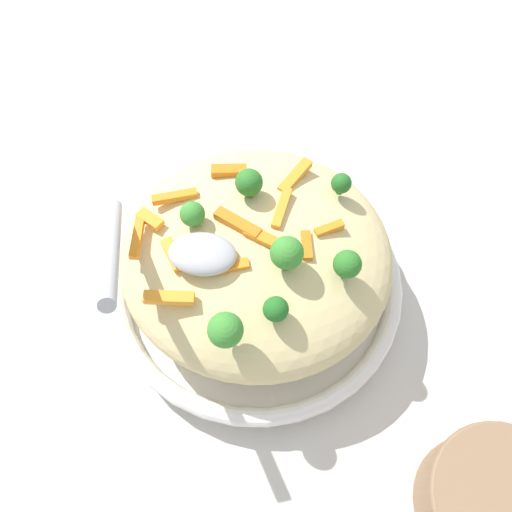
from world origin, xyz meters
TOP-DOWN VIEW (x-y plane):
  - ground_plane at (0.00, 0.00)m, footprint 2.40×2.40m
  - serving_bowl at (0.00, 0.00)m, footprint 0.29×0.29m
  - pasta_mound at (0.00, 0.00)m, footprint 0.25×0.24m
  - carrot_piece_0 at (0.07, 0.03)m, footprint 0.03×0.03m
  - carrot_piece_1 at (0.08, -0.03)m, footprint 0.04×0.02m
  - carrot_piece_2 at (-0.04, 0.01)m, footprint 0.01×0.03m
  - carrot_piece_3 at (0.02, 0.00)m, footprint 0.04×0.03m
  - carrot_piece_4 at (-0.06, -0.01)m, footprint 0.03×0.02m
  - carrot_piece_5 at (0.06, 0.07)m, footprint 0.04×0.01m
  - carrot_piece_6 at (-0.02, -0.02)m, footprint 0.01×0.04m
  - carrot_piece_7 at (0.03, -0.06)m, footprint 0.03×0.02m
  - carrot_piece_8 at (-0.01, 0.01)m, footprint 0.03×0.02m
  - carrot_piece_9 at (0.10, 0.02)m, footprint 0.01×0.04m
  - carrot_piece_10 at (0.01, 0.04)m, footprint 0.03×0.02m
  - carrot_piece_11 at (-0.03, -0.06)m, footprint 0.03×0.04m
  - carrot_piece_12 at (0.09, 0.00)m, footprint 0.03×0.02m
  - broccoli_floret_0 at (-0.07, -0.05)m, footprint 0.02×0.02m
  - broccoli_floret_1 at (0.01, -0.04)m, footprint 0.02×0.02m
  - broccoli_floret_2 at (-0.08, 0.03)m, footprint 0.02×0.02m
  - broccoli_floret_3 at (0.05, -0.00)m, footprint 0.02×0.02m
  - broccoli_floret_4 at (-0.02, 0.07)m, footprint 0.02×0.02m
  - broccoli_floret_5 at (-0.03, 0.03)m, footprint 0.03×0.03m
  - broccoli_floret_6 at (0.01, 0.10)m, footprint 0.03×0.03m
  - serving_spoon at (0.06, 0.04)m, footprint 0.12×0.13m
  - companion_bowl at (-0.22, 0.18)m, footprint 0.12×0.12m

SIDE VIEW (x-z plane):
  - ground_plane at x=0.00m, z-range 0.00..0.00m
  - serving_bowl at x=0.00m, z-range 0.00..0.04m
  - companion_bowl at x=-0.22m, z-range 0.00..0.06m
  - pasta_mound at x=0.00m, z-range 0.03..0.12m
  - carrot_piece_0 at x=0.07m, z-range 0.11..0.12m
  - carrot_piece_9 at x=0.10m, z-range 0.11..0.12m
  - carrot_piece_12 at x=0.09m, z-range 0.11..0.12m
  - carrot_piece_1 at x=0.08m, z-range 0.11..0.12m
  - carrot_piece_5 at x=0.06m, z-range 0.11..0.12m
  - carrot_piece_11 at x=-0.03m, z-range 0.11..0.12m
  - carrot_piece_7 at x=0.03m, z-range 0.11..0.12m
  - carrot_piece_4 at x=-0.06m, z-range 0.11..0.12m
  - carrot_piece_2 at x=-0.04m, z-range 0.12..0.12m
  - carrot_piece_10 at x=0.01m, z-range 0.12..0.12m
  - carrot_piece_6 at x=-0.02m, z-range 0.12..0.12m
  - carrot_piece_3 at x=0.02m, z-range 0.12..0.13m
  - carrot_piece_8 at x=-0.01m, z-range 0.12..0.13m
  - broccoli_floret_4 at x=-0.02m, z-range 0.11..0.14m
  - broccoli_floret_0 at x=-0.07m, z-range 0.11..0.14m
  - broccoli_floret_2 at x=-0.08m, z-range 0.11..0.14m
  - broccoli_floret_3 at x=0.05m, z-range 0.12..0.14m
  - broccoli_floret_6 at x=0.01m, z-range 0.11..0.15m
  - broccoli_floret_1 at x=0.01m, z-range 0.12..0.15m
  - broccoli_floret_5 at x=-0.03m, z-range 0.12..0.15m
  - serving_spoon at x=0.06m, z-range 0.10..0.18m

